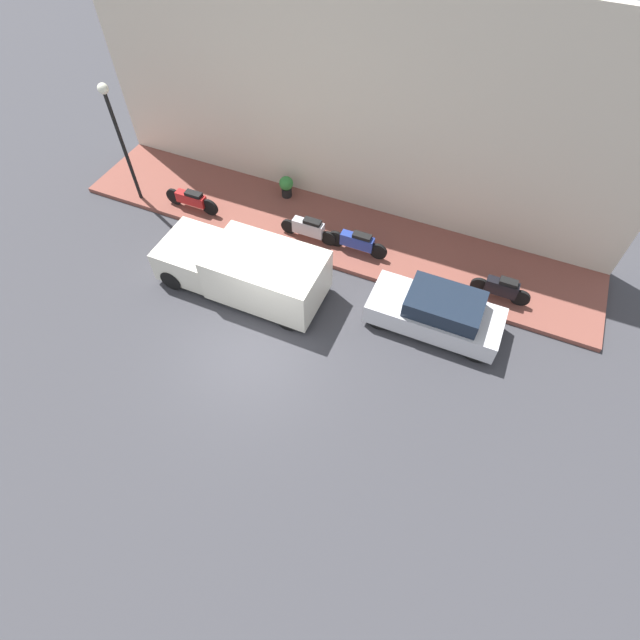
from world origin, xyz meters
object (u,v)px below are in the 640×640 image
(scooter_silver, at_px, (309,228))
(streetlamp, at_px, (116,127))
(potted_plant, at_px, (286,186))
(delivery_van, at_px, (244,269))
(motorcycle_black, at_px, (502,288))
(parked_car, at_px, (437,312))
(motorcycle_blue, at_px, (357,242))
(motorcycle_red, at_px, (192,199))

(scooter_silver, bearing_deg, streetlamp, 94.10)
(scooter_silver, distance_m, potted_plant, 2.42)
(delivery_van, bearing_deg, motorcycle_black, -70.60)
(motorcycle_black, height_order, streetlamp, streetlamp)
(parked_car, xyz_separation_m, potted_plant, (3.56, 6.55, -0.04))
(delivery_van, xyz_separation_m, motorcycle_black, (2.59, -7.35, -0.26))
(streetlamp, distance_m, potted_plant, 5.84)
(motorcycle_blue, bearing_deg, motorcycle_black, -91.81)
(motorcycle_blue, bearing_deg, motorcycle_red, 92.93)
(motorcycle_black, bearing_deg, motorcycle_red, 90.88)
(motorcycle_blue, height_order, motorcycle_black, motorcycle_black)
(motorcycle_blue, bearing_deg, parked_car, -120.59)
(delivery_van, height_order, motorcycle_red, delivery_van)
(potted_plant, bearing_deg, motorcycle_blue, -116.54)
(parked_car, relative_size, motorcycle_blue, 1.85)
(motorcycle_black, bearing_deg, motorcycle_blue, 88.19)
(motorcycle_red, relative_size, streetlamp, 0.49)
(motorcycle_blue, height_order, streetlamp, streetlamp)
(parked_car, distance_m, motorcycle_red, 9.41)
(parked_car, xyz_separation_m, scooter_silver, (1.81, 4.88, -0.04))
(motorcycle_red, bearing_deg, parked_car, -99.50)
(motorcycle_red, bearing_deg, scooter_silver, -86.63)
(scooter_silver, xyz_separation_m, motorcycle_red, (-0.26, 4.41, -0.02))
(motorcycle_red, height_order, streetlamp, streetlamp)
(delivery_van, xyz_separation_m, streetlamp, (2.21, 5.60, 2.11))
(scooter_silver, distance_m, motorcycle_black, 6.41)
(motorcycle_black, xyz_separation_m, potted_plant, (1.84, 8.08, 0.00))
(motorcycle_blue, relative_size, motorcycle_black, 1.15)
(parked_car, height_order, delivery_van, delivery_van)
(motorcycle_blue, distance_m, motorcycle_black, 4.69)
(delivery_van, relative_size, motorcycle_red, 2.50)
(parked_car, distance_m, scooter_silver, 5.20)
(motorcycle_red, relative_size, potted_plant, 2.60)
(motorcycle_blue, height_order, potted_plant, same)
(parked_car, relative_size, delivery_van, 0.73)
(parked_car, relative_size, potted_plant, 4.76)
(streetlamp, relative_size, potted_plant, 5.29)
(parked_car, bearing_deg, motorcycle_red, 80.50)
(parked_car, height_order, scooter_silver, parked_car)
(delivery_van, height_order, motorcycle_blue, delivery_van)
(parked_car, distance_m, motorcycle_black, 2.30)
(motorcycle_blue, bearing_deg, delivery_van, 135.80)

